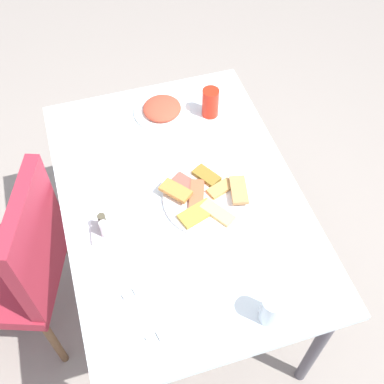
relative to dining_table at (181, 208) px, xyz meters
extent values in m
plane|color=gray|center=(0.00, 0.00, -0.65)|extent=(6.00, 6.00, 0.00)
cube|color=white|center=(0.00, 0.00, 0.07)|extent=(1.19, 0.83, 0.02)
cylinder|color=#474550|center=(-0.53, -0.35, -0.30)|extent=(0.04, 0.04, 0.70)
cylinder|color=#474550|center=(0.53, -0.35, -0.30)|extent=(0.04, 0.04, 0.70)
cylinder|color=#474550|center=(0.53, 0.35, -0.30)|extent=(0.04, 0.04, 0.70)
cube|color=maroon|center=(0.07, 0.70, -0.25)|extent=(0.54, 0.54, 0.06)
cube|color=maroon|center=(0.01, 0.52, 0.01)|extent=(0.39, 0.18, 0.46)
cylinder|color=brown|center=(0.19, 0.46, -0.46)|extent=(0.03, 0.03, 0.37)
cylinder|color=brown|center=(-0.17, 0.59, -0.46)|extent=(0.03, 0.03, 0.37)
cylinder|color=white|center=(-0.04, -0.09, 0.08)|extent=(0.32, 0.32, 0.01)
cube|color=#B09138|center=(-0.10, -0.03, 0.10)|extent=(0.10, 0.14, 0.01)
cube|color=tan|center=(-0.02, -0.14, 0.10)|extent=(0.08, 0.11, 0.01)
cube|color=#CE5C3B|center=(-0.03, -0.05, 0.10)|extent=(0.13, 0.09, 0.01)
cube|color=olive|center=(0.04, -0.11, 0.10)|extent=(0.11, 0.09, 0.02)
cube|color=#C9803A|center=(0.00, 0.02, 0.12)|extent=(0.12, 0.11, 0.02)
cube|color=#E4C072|center=(-0.12, -0.09, 0.10)|extent=(0.13, 0.10, 0.01)
cube|color=tan|center=(-0.06, -0.19, 0.11)|extent=(0.13, 0.08, 0.01)
cube|color=#C65144|center=(0.04, -0.03, 0.10)|extent=(0.10, 0.09, 0.01)
cylinder|color=white|center=(0.42, -0.05, 0.08)|extent=(0.23, 0.23, 0.01)
ellipsoid|color=#C4452F|center=(0.42, -0.05, 0.10)|extent=(0.22, 0.22, 0.05)
cylinder|color=red|center=(0.36, -0.23, 0.14)|extent=(0.08, 0.08, 0.12)
cylinder|color=silver|center=(-0.51, -0.13, 0.13)|extent=(0.07, 0.07, 0.11)
cube|color=white|center=(-0.39, 0.23, 0.08)|extent=(0.15, 0.15, 0.00)
cube|color=silver|center=(-0.39, 0.21, 0.08)|extent=(0.19, 0.06, 0.00)
cube|color=silver|center=(-0.39, 0.25, 0.08)|extent=(0.16, 0.06, 0.00)
cube|color=#B2B2B7|center=(-0.07, 0.28, 0.08)|extent=(0.10, 0.10, 0.01)
cylinder|color=white|center=(-0.09, 0.28, 0.13)|extent=(0.03, 0.03, 0.07)
cylinder|color=#494432|center=(-0.06, 0.28, 0.12)|extent=(0.03, 0.03, 0.07)
camera|label=1|loc=(-0.97, 0.26, 1.44)|focal=44.87mm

